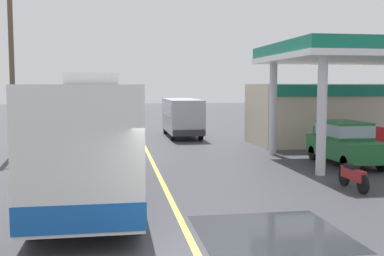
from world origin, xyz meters
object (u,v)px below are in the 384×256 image
minibus_opposing_lane (182,114)px  motorcycle_parked_forecourt (353,176)px  pedestrian_near_pump (318,135)px  car_at_pump (345,141)px  coach_bus_main (93,138)px

minibus_opposing_lane → motorcycle_parked_forecourt: minibus_opposing_lane is taller
minibus_opposing_lane → pedestrian_near_pump: minibus_opposing_lane is taller
minibus_opposing_lane → car_at_pump: bearing=-66.4°
car_at_pump → motorcycle_parked_forecourt: 4.94m
motorcycle_parked_forecourt → coach_bus_main: bearing=174.8°
car_at_pump → motorcycle_parked_forecourt: (-2.01, -4.48, -0.57)m
minibus_opposing_lane → pedestrian_near_pump: 10.36m
coach_bus_main → motorcycle_parked_forecourt: coach_bus_main is taller
car_at_pump → motorcycle_parked_forecourt: size_ratio=2.33×
car_at_pump → motorcycle_parked_forecourt: car_at_pump is taller
coach_bus_main → pedestrian_near_pump: (10.36, 6.81, -0.79)m
coach_bus_main → motorcycle_parked_forecourt: bearing=-5.2°
coach_bus_main → motorcycle_parked_forecourt: (8.14, -0.73, -1.28)m
pedestrian_near_pump → car_at_pump: bearing=-94.0°
motorcycle_parked_forecourt → pedestrian_near_pump: bearing=73.6°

